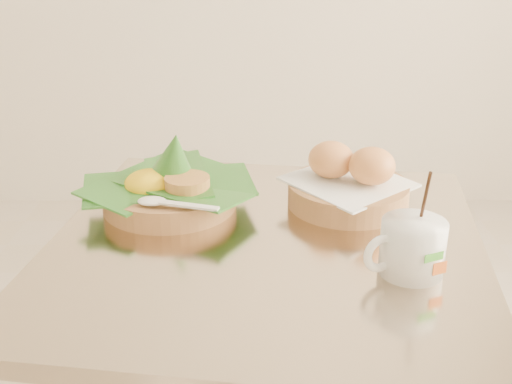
{
  "coord_description": "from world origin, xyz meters",
  "views": [
    {
      "loc": [
        0.12,
        -0.99,
        1.23
      ],
      "look_at": [
        0.12,
        -0.02,
        0.82
      ],
      "focal_mm": 45.0,
      "sensor_mm": 36.0,
      "label": 1
    }
  ],
  "objects_px": {
    "rice_basket": "(169,186)",
    "coffee_mug": "(411,246)",
    "cafe_table": "(265,352)",
    "bread_basket": "(349,184)"
  },
  "relations": [
    {
      "from": "bread_basket",
      "to": "coffee_mug",
      "type": "xyz_separation_m",
      "value": [
        0.06,
        -0.25,
        0.0
      ]
    },
    {
      "from": "rice_basket",
      "to": "bread_basket",
      "type": "bearing_deg",
      "value": 1.31
    },
    {
      "from": "rice_basket",
      "to": "bread_basket",
      "type": "distance_m",
      "value": 0.33
    },
    {
      "from": "rice_basket",
      "to": "coffee_mug",
      "type": "height_order",
      "value": "coffee_mug"
    },
    {
      "from": "cafe_table",
      "to": "coffee_mug",
      "type": "height_order",
      "value": "coffee_mug"
    },
    {
      "from": "bread_basket",
      "to": "rice_basket",
      "type": "bearing_deg",
      "value": -178.69
    },
    {
      "from": "cafe_table",
      "to": "coffee_mug",
      "type": "xyz_separation_m",
      "value": [
        0.21,
        -0.1,
        0.26
      ]
    },
    {
      "from": "rice_basket",
      "to": "coffee_mug",
      "type": "bearing_deg",
      "value": -32.05
    },
    {
      "from": "rice_basket",
      "to": "bread_basket",
      "type": "height_order",
      "value": "rice_basket"
    },
    {
      "from": "rice_basket",
      "to": "coffee_mug",
      "type": "distance_m",
      "value": 0.45
    }
  ]
}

